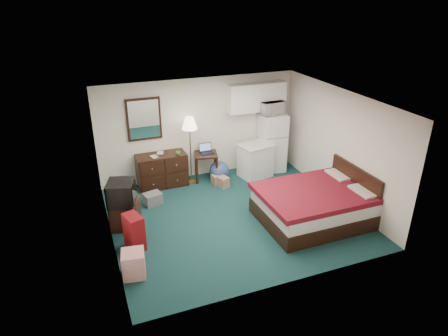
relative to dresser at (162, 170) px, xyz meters
name	(u,v)px	position (x,y,z in m)	size (l,w,h in m)	color
floor	(233,216)	(1.06, -1.98, -0.40)	(5.00, 4.50, 0.01)	#112E32
ceiling	(235,101)	(1.06, -1.98, 2.10)	(5.00, 4.50, 0.01)	white
walls	(234,162)	(1.06, -1.98, 0.85)	(5.01, 4.51, 2.50)	white
mirror	(144,119)	(-0.29, 0.24, 1.25)	(0.80, 0.06, 1.00)	white
upper_cabinets	(256,97)	(2.51, 0.10, 1.55)	(1.50, 0.35, 0.70)	white
headboard	(354,189)	(3.52, -2.71, 0.15)	(0.06, 1.56, 1.00)	black
dresser	(162,170)	(0.00, 0.00, 0.00)	(1.19, 0.54, 0.81)	black
floor_lamp	(190,151)	(0.70, -0.10, 0.44)	(0.37, 0.37, 1.68)	tan
desk	(206,166)	(1.11, -0.05, -0.06)	(0.55, 0.55, 0.69)	black
exercise_ball	(219,171)	(1.40, -0.21, -0.16)	(0.49, 0.49, 0.49)	navy
kitchen_counter	(255,161)	(2.33, -0.33, 0.01)	(0.75, 0.57, 0.83)	white
fridge	(272,142)	(2.91, -0.10, 0.36)	(0.63, 0.63, 1.53)	white
bed	(314,206)	(2.54, -2.71, -0.06)	(2.14, 1.67, 0.69)	#461120
tv_stand	(125,214)	(-1.11, -1.52, -0.13)	(0.54, 0.59, 0.54)	black
suitcase	(134,232)	(-1.07, -2.35, -0.06)	(0.26, 0.42, 0.68)	maroon
retail_box	(134,264)	(-1.22, -3.14, -0.17)	(0.37, 0.37, 0.46)	white
file_bin	(153,199)	(-0.43, -0.84, -0.27)	(0.38, 0.29, 0.27)	slate
cardboard_box_a	(218,179)	(1.28, -0.41, -0.29)	(0.28, 0.23, 0.23)	#906B4F
cardboard_box_b	(223,182)	(1.35, -0.62, -0.28)	(0.22, 0.26, 0.26)	#906B4F
laptop	(207,149)	(1.14, -0.03, 0.40)	(0.32, 0.26, 0.22)	black
crt_tv	(121,193)	(-1.15, -1.56, 0.37)	(0.51, 0.55, 0.47)	black
microwave	(271,106)	(2.84, -0.10, 1.33)	(0.60, 0.33, 0.41)	white
book_a	(151,154)	(-0.25, -0.10, 0.50)	(0.15, 0.02, 0.20)	#906B4F
book_b	(157,149)	(-0.07, 0.11, 0.51)	(0.15, 0.02, 0.20)	#906B4F
mug	(178,152)	(0.38, -0.13, 0.46)	(0.12, 0.09, 0.12)	#4B883A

